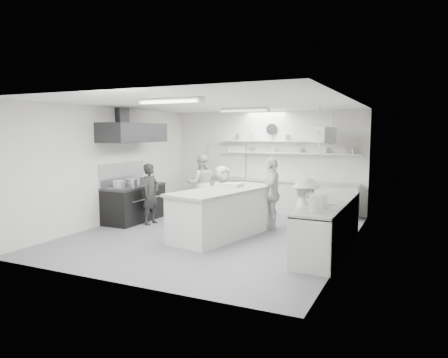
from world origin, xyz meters
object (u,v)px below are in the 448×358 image
at_px(right_counter, 328,227).
at_px(cook_back, 201,183).
at_px(back_counter, 272,196).
at_px(stove, 134,204).
at_px(prep_island, 224,213).
at_px(cook_stove, 151,194).

xyz_separation_m(right_counter, cook_back, (-4.19, 2.40, 0.39)).
bearing_deg(cook_back, back_counter, 174.00).
height_order(stove, prep_island, prep_island).
relative_size(stove, prep_island, 0.64).
height_order(prep_island, cook_back, cook_back).
distance_m(back_counter, cook_back, 2.14).
height_order(right_counter, prep_island, prep_island).
height_order(stove, cook_stove, cook_stove).
xyz_separation_m(cook_stove, cook_back, (0.43, 1.93, 0.08)).
bearing_deg(cook_back, cook_stove, 42.92).
distance_m(stove, prep_island, 2.89).
height_order(stove, cook_back, cook_back).
relative_size(back_counter, cook_stove, 3.20).
bearing_deg(right_counter, stove, 173.48).
bearing_deg(prep_island, right_counter, 8.14).
bearing_deg(stove, prep_island, -8.76).
relative_size(prep_island, cook_back, 1.62).
relative_size(stove, right_counter, 0.55).
distance_m(prep_island, cook_stove, 2.26).
bearing_deg(back_counter, prep_island, -90.82).
height_order(cook_stove, cook_back, cook_back).
bearing_deg(prep_island, cook_stove, -175.85).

